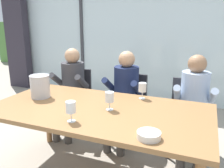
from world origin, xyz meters
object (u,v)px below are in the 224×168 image
object	(u,v)px
chair_near_curtain	(75,95)
person_pale_blue_shirt	(194,100)
wine_glass_near_bucket	(71,108)
tasting_bowl	(149,135)
wine_glass_by_left_taster	(142,88)
ice_bucket_primary	(40,86)
chair_center	(188,110)
person_navy_polo	(124,92)
wine_glass_center_pour	(110,98)
person_charcoal_jacket	(71,86)
dining_table	(98,115)
chair_left_of_center	(129,101)

from	to	relation	value
chair_near_curtain	person_pale_blue_shirt	bearing A→B (deg)	-10.27
chair_near_curtain	wine_glass_near_bucket	size ratio (longest dim) A/B	5.15
tasting_bowl	wine_glass_by_left_taster	world-z (taller)	wine_glass_by_left_taster
chair_near_curtain	ice_bucket_primary	bearing A→B (deg)	-88.41
chair_center	person_navy_polo	bearing A→B (deg)	-174.90
tasting_bowl	wine_glass_center_pour	world-z (taller)	wine_glass_center_pour
wine_glass_near_bucket	tasting_bowl	bearing A→B (deg)	-3.78
chair_near_curtain	tasting_bowl	bearing A→B (deg)	-49.19
person_charcoal_jacket	person_pale_blue_shirt	bearing A→B (deg)	-5.29
chair_near_curtain	person_navy_polo	bearing A→B (deg)	-15.21
chair_near_curtain	dining_table	bearing A→B (deg)	-54.38
person_pale_blue_shirt	wine_glass_near_bucket	xyz separation A→B (m)	(-0.90, -1.18, 0.19)
person_charcoal_jacket	person_navy_polo	size ratio (longest dim) A/B	1.00
ice_bucket_primary	chair_near_curtain	bearing A→B (deg)	97.11
tasting_bowl	wine_glass_center_pour	size ratio (longest dim) A/B	0.99
wine_glass_by_left_taster	wine_glass_near_bucket	size ratio (longest dim) A/B	1.00
chair_center	wine_glass_by_left_taster	size ratio (longest dim) A/B	5.15
wine_glass_by_left_taster	wine_glass_center_pour	size ratio (longest dim) A/B	1.00
dining_table	tasting_bowl	size ratio (longest dim) A/B	12.21
chair_near_curtain	person_pale_blue_shirt	size ratio (longest dim) A/B	0.74
ice_bucket_primary	wine_glass_by_left_taster	size ratio (longest dim) A/B	1.42
wine_glass_near_bucket	wine_glass_center_pour	distance (m)	0.41
chair_center	dining_table	bearing A→B (deg)	-133.03
chair_near_curtain	wine_glass_center_pour	world-z (taller)	wine_glass_center_pour
chair_near_curtain	chair_left_of_center	bearing A→B (deg)	-4.58
dining_table	wine_glass_by_left_taster	world-z (taller)	wine_glass_by_left_taster
person_navy_polo	ice_bucket_primary	world-z (taller)	person_navy_polo
chair_center	tasting_bowl	xyz separation A→B (m)	(-0.17, -1.34, 0.27)
chair_near_curtain	chair_center	size ratio (longest dim) A/B	1.00
dining_table	ice_bucket_primary	size ratio (longest dim) A/B	8.48
dining_table	tasting_bowl	world-z (taller)	tasting_bowl
ice_bucket_primary	dining_table	bearing A→B (deg)	-4.75
tasting_bowl	person_pale_blue_shirt	bearing A→B (deg)	79.09
dining_table	chair_left_of_center	xyz separation A→B (m)	(-0.01, 0.96, -0.18)
dining_table	wine_glass_center_pour	world-z (taller)	wine_glass_center_pour
dining_table	person_navy_polo	world-z (taller)	person_navy_polo
ice_bucket_primary	chair_left_of_center	bearing A→B (deg)	51.78
dining_table	person_charcoal_jacket	distance (m)	1.15
person_pale_blue_shirt	wine_glass_by_left_taster	bearing A→B (deg)	-146.87
person_navy_polo	tasting_bowl	size ratio (longest dim) A/B	7.06
chair_left_of_center	wine_glass_by_left_taster	distance (m)	0.72
chair_center	ice_bucket_primary	xyz separation A→B (m)	(-1.48, -0.88, 0.38)
wine_glass_by_left_taster	person_navy_polo	bearing A→B (deg)	131.48
ice_bucket_primary	wine_glass_near_bucket	distance (m)	0.77
person_navy_polo	wine_glass_by_left_taster	xyz separation A→B (m)	(0.34, -0.38, 0.19)
dining_table	ice_bucket_primary	bearing A→B (deg)	175.25
ice_bucket_primary	wine_glass_center_pour	size ratio (longest dim) A/B	1.42
chair_near_curtain	person_charcoal_jacket	distance (m)	0.22
person_charcoal_jacket	wine_glass_near_bucket	world-z (taller)	person_charcoal_jacket
dining_table	wine_glass_center_pour	distance (m)	0.22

